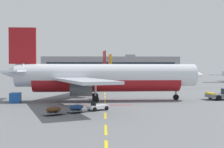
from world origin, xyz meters
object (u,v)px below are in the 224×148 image
airliner_far_center (112,74)px  baggage_train (77,108)px  airliner_far_right (118,72)px  uld_cargo_container (15,98)px  airliner_foreground (104,77)px  fuel_service_truck (87,84)px

airliner_far_center → baggage_train: size_ratio=4.18×
airliner_far_right → baggage_train: bearing=-96.5°
airliner_far_right → uld_cargo_container: size_ratio=19.91×
airliner_far_center → baggage_train: 48.66m
airliner_foreground → airliner_far_center: 36.13m
airliner_foreground → airliner_far_right: bearing=85.0°
airliner_far_center → uld_cargo_container: bearing=-113.1°
baggage_train → airliner_foreground: bearing=74.8°
uld_cargo_container → airliner_far_right: bearing=74.9°
airliner_far_center → airliner_far_right: (3.95, 36.91, 0.30)m
uld_cargo_container → airliner_far_center: bearing=66.9°
airliner_far_right → uld_cargo_container: bearing=-105.1°
airliner_far_right → baggage_train: 85.74m
airliner_far_center → baggage_train: (-5.78, -48.20, -3.26)m
airliner_far_right → baggage_train: (-9.73, -85.11, -3.56)m
uld_cargo_container → fuel_service_truck: bearing=68.2°
airliner_foreground → airliner_far_center: airliner_foreground is taller
baggage_train → uld_cargo_container: size_ratio=4.45×
airliner_far_right → uld_cargo_container: 78.29m
airliner_far_center → fuel_service_truck: size_ratio=4.62×
airliner_foreground → airliner_far_center: bearing=86.1°
airliner_foreground → baggage_train: size_ratio=4.37×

